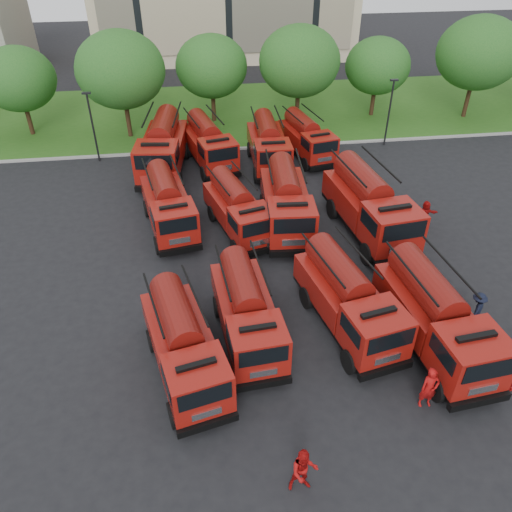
{
  "coord_description": "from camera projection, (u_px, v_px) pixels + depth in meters",
  "views": [
    {
      "loc": [
        -3.08,
        -18.27,
        16.02
      ],
      "look_at": [
        -0.43,
        1.19,
        1.8
      ],
      "focal_mm": 35.0,
      "sensor_mm": 36.0,
      "label": 1
    }
  ],
  "objects": [
    {
      "name": "firefighter_2",
      "position": [
        507.0,
        390.0,
        19.92
      ],
      "size": [
        0.84,
        1.01,
        1.5
      ],
      "primitive_type": "imported",
      "rotation": [
        0.0,
        0.0,
        2.04
      ],
      "color": "#9C0C0C",
      "rests_on": "ground"
    },
    {
      "name": "firefighter_5",
      "position": [
        422.0,
        225.0,
        29.87
      ],
      "size": [
        1.63,
        1.02,
        1.63
      ],
      "primitive_type": "imported",
      "rotation": [
        0.0,
        0.0,
        2.88
      ],
      "color": "#9C0C0C",
      "rests_on": "ground"
    },
    {
      "name": "fire_truck_2",
      "position": [
        348.0,
        298.0,
        22.02
      ],
      "size": [
        3.74,
        7.25,
        3.15
      ],
      "rotation": [
        0.0,
        0.0,
        0.21
      ],
      "color": "black",
      "rests_on": "ground"
    },
    {
      "name": "fire_truck_8",
      "position": [
        163.0,
        147.0,
        34.71
      ],
      "size": [
        3.69,
        8.26,
        3.64
      ],
      "rotation": [
        0.0,
        0.0,
        -0.12
      ],
      "color": "black",
      "rests_on": "ground"
    },
    {
      "name": "firefighter_3",
      "position": [
        472.0,
        323.0,
        23.02
      ],
      "size": [
        1.24,
        1.19,
        1.76
      ],
      "primitive_type": "imported",
      "rotation": [
        0.0,
        0.0,
        3.87
      ],
      "color": "black",
      "rests_on": "ground"
    },
    {
      "name": "fire_truck_5",
      "position": [
        238.0,
        209.0,
        28.55
      ],
      "size": [
        3.8,
        6.76,
        2.92
      ],
      "rotation": [
        0.0,
        0.0,
        0.27
      ],
      "color": "black",
      "rests_on": "ground"
    },
    {
      "name": "fire_truck_9",
      "position": [
        209.0,
        143.0,
        35.78
      ],
      "size": [
        3.93,
        7.31,
        3.17
      ],
      "rotation": [
        0.0,
        0.0,
        0.23
      ],
      "color": "black",
      "rests_on": "ground"
    },
    {
      "name": "ground",
      "position": [
        268.0,
        299.0,
        24.39
      ],
      "size": [
        140.0,
        140.0,
        0.0
      ],
      "primitive_type": "plane",
      "color": "black",
      "rests_on": "ground"
    },
    {
      "name": "lawn",
      "position": [
        224.0,
        112.0,
        45.22
      ],
      "size": [
        70.0,
        16.0,
        0.12
      ],
      "primitive_type": "cube",
      "color": "#235416",
      "rests_on": "ground"
    },
    {
      "name": "tree_6",
      "position": [
        479.0,
        53.0,
        41.13
      ],
      "size": [
        6.89,
        6.89,
        8.42
      ],
      "color": "#382314",
      "rests_on": "ground"
    },
    {
      "name": "firefighter_1",
      "position": [
        302.0,
        487.0,
        16.65
      ],
      "size": [
        0.94,
        0.52,
        1.93
      ],
      "primitive_type": "imported",
      "rotation": [
        0.0,
        0.0,
        -0.01
      ],
      "color": "#9C0C0C",
      "rests_on": "ground"
    },
    {
      "name": "tree_1",
      "position": [
        18.0,
        79.0,
        38.43
      ],
      "size": [
        5.71,
        5.71,
        6.98
      ],
      "color": "#382314",
      "rests_on": "ground"
    },
    {
      "name": "fire_truck_3",
      "position": [
        436.0,
        317.0,
        20.94
      ],
      "size": [
        3.24,
        7.48,
        3.31
      ],
      "rotation": [
        0.0,
        0.0,
        0.1
      ],
      "color": "black",
      "rests_on": "ground"
    },
    {
      "name": "curb",
      "position": [
        232.0,
        149.0,
        38.72
      ],
      "size": [
        70.0,
        0.3,
        0.14
      ],
      "primitive_type": "cube",
      "color": "gray",
      "rests_on": "ground"
    },
    {
      "name": "fire_truck_4",
      "position": [
        168.0,
        204.0,
        28.79
      ],
      "size": [
        3.5,
        7.07,
        3.08
      ],
      "rotation": [
        0.0,
        0.0,
        0.18
      ],
      "color": "black",
      "rests_on": "ground"
    },
    {
      "name": "firefighter_4",
      "position": [
        235.0,
        309.0,
        23.82
      ],
      "size": [
        0.89,
        0.99,
        1.7
      ],
      "primitive_type": "imported",
      "rotation": [
        0.0,
        0.0,
        2.1
      ],
      "color": "#9C0C0C",
      "rests_on": "ground"
    },
    {
      "name": "tree_4",
      "position": [
        299.0,
        61.0,
        40.05
      ],
      "size": [
        6.55,
        6.55,
        8.01
      ],
      "color": "#382314",
      "rests_on": "ground"
    },
    {
      "name": "tree_3",
      "position": [
        212.0,
        66.0,
        40.8
      ],
      "size": [
        5.88,
        5.88,
        7.19
      ],
      "color": "#382314",
      "rests_on": "ground"
    },
    {
      "name": "fire_truck_1",
      "position": [
        247.0,
        311.0,
        21.48
      ],
      "size": [
        2.82,
        6.69,
        2.97
      ],
      "rotation": [
        0.0,
        0.0,
        0.08
      ],
      "color": "black",
      "rests_on": "ground"
    },
    {
      "name": "tree_5",
      "position": [
        378.0,
        66.0,
        42.13
      ],
      "size": [
        5.46,
        5.46,
        6.68
      ],
      "color": "#382314",
      "rests_on": "ground"
    },
    {
      "name": "lamp_post_1",
      "position": [
        390.0,
        109.0,
        37.81
      ],
      "size": [
        0.6,
        0.25,
        5.11
      ],
      "color": "black",
      "rests_on": "ground"
    },
    {
      "name": "fire_truck_7",
      "position": [
        369.0,
        205.0,
        28.22
      ],
      "size": [
        3.69,
        8.2,
        3.61
      ],
      "rotation": [
        0.0,
        0.0,
        0.12
      ],
      "color": "black",
      "rests_on": "ground"
    },
    {
      "name": "lamp_post_0",
      "position": [
        92.0,
        123.0,
        35.4
      ],
      "size": [
        0.6,
        0.25,
        5.11
      ],
      "color": "black",
      "rests_on": "ground"
    },
    {
      "name": "firefighter_0",
      "position": [
        424.0,
        404.0,
        19.36
      ],
      "size": [
        0.7,
        0.51,
        1.92
      ],
      "primitive_type": "imported",
      "rotation": [
        0.0,
        0.0,
        -0.0
      ],
      "color": "#9C0C0C",
      "rests_on": "ground"
    },
    {
      "name": "fire_truck_10",
      "position": [
        268.0,
        145.0,
        35.51
      ],
      "size": [
        2.73,
        7.11,
        3.21
      ],
      "rotation": [
        0.0,
        0.0,
        -0.02
      ],
      "color": "black",
      "rests_on": "ground"
    },
    {
      "name": "fire_truck_0",
      "position": [
        184.0,
        344.0,
        19.87
      ],
      "size": [
        3.68,
        6.93,
        3.0
      ],
      "rotation": [
        0.0,
        0.0,
        0.23
      ],
      "color": "black",
      "rests_on": "ground"
    },
    {
      "name": "fire_truck_11",
      "position": [
        307.0,
        138.0,
        36.97
      ],
      "size": [
        3.42,
        6.66,
        2.89
      ],
      "rotation": [
        0.0,
        0.0,
        0.2
      ],
      "color": "black",
      "rests_on": "ground"
    },
    {
      "name": "fire_truck_6",
      "position": [
        286.0,
        202.0,
        28.8
      ],
      "size": [
        3.11,
        7.5,
        3.34
      ],
      "rotation": [
        0.0,
        0.0,
        -0.07
      ],
      "color": "black",
      "rests_on": "ground"
    },
    {
      "name": "tree_2",
      "position": [
        120.0,
        70.0,
        37.63
      ],
      "size": [
        6.72,
        6.72,
        8.22
      ],
      "color": "#382314",
      "rests_on": "ground"
    }
  ]
}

